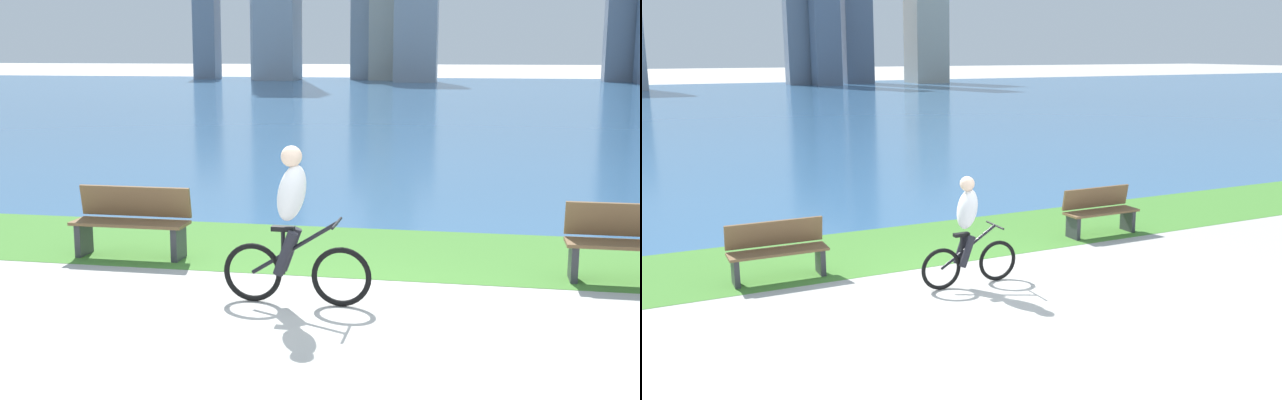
% 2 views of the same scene
% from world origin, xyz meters
% --- Properties ---
extents(ground_plane, '(300.00, 300.00, 0.00)m').
position_xyz_m(ground_plane, '(0.00, 0.00, 0.00)').
color(ground_plane, '#B2AFA8').
extents(grass_strip_bayside, '(120.00, 2.76, 0.01)m').
position_xyz_m(grass_strip_bayside, '(0.00, 3.01, 0.00)').
color(grass_strip_bayside, '#478433').
rests_on(grass_strip_bayside, ground).
extents(bay_water_surface, '(300.00, 68.94, 0.00)m').
position_xyz_m(bay_water_surface, '(0.00, 38.86, 0.00)').
color(bay_water_surface, '#386693').
rests_on(bay_water_surface, ground).
extents(cyclist_lead, '(1.58, 0.52, 1.67)m').
position_xyz_m(cyclist_lead, '(-0.23, 0.57, 0.83)').
color(cyclist_lead, black).
rests_on(cyclist_lead, ground).
extents(bench_near_path, '(1.50, 0.47, 0.90)m').
position_xyz_m(bench_near_path, '(3.40, 2.12, 0.45)').
color(bench_near_path, brown).
rests_on(bench_near_path, ground).
extents(bench_far_along_path, '(1.50, 0.47, 0.90)m').
position_xyz_m(bench_far_along_path, '(-2.73, 2.16, 0.45)').
color(bench_far_along_path, brown).
rests_on(bench_far_along_path, ground).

